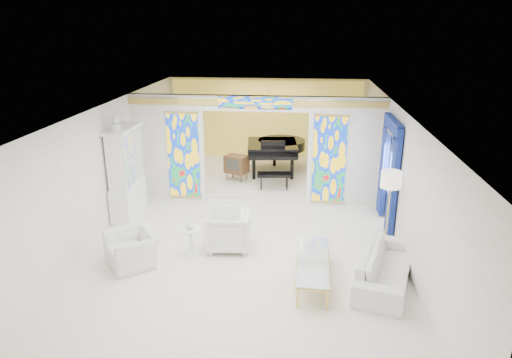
# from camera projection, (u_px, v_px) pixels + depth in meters

# --- Properties ---
(floor) EXTENTS (12.00, 12.00, 0.00)m
(floor) POSITION_uv_depth(u_px,v_px,m) (248.00, 230.00, 11.26)
(floor) COLOR silver
(floor) RESTS_ON ground
(ceiling) EXTENTS (7.00, 12.00, 0.02)m
(ceiling) POSITION_uv_depth(u_px,v_px,m) (247.00, 109.00, 10.29)
(ceiling) COLOR silver
(ceiling) RESTS_ON wall_back
(wall_back) EXTENTS (7.00, 0.02, 3.00)m
(wall_back) POSITION_uv_depth(u_px,v_px,m) (267.00, 121.00, 16.42)
(wall_back) COLOR white
(wall_back) RESTS_ON floor
(wall_front) EXTENTS (7.00, 0.02, 3.00)m
(wall_front) POSITION_uv_depth(u_px,v_px,m) (185.00, 337.00, 5.13)
(wall_front) COLOR white
(wall_front) RESTS_ON floor
(wall_left) EXTENTS (0.02, 12.00, 3.00)m
(wall_left) POSITION_uv_depth(u_px,v_px,m) (105.00, 168.00, 11.10)
(wall_left) COLOR white
(wall_left) RESTS_ON floor
(wall_right) EXTENTS (0.02, 12.00, 3.00)m
(wall_right) POSITION_uv_depth(u_px,v_px,m) (399.00, 177.00, 10.45)
(wall_right) COLOR white
(wall_right) RESTS_ON floor
(partition_wall) EXTENTS (7.00, 0.22, 3.00)m
(partition_wall) POSITION_uv_depth(u_px,v_px,m) (256.00, 144.00, 12.60)
(partition_wall) COLOR white
(partition_wall) RESTS_ON floor
(stained_glass_left) EXTENTS (0.90, 0.04, 2.40)m
(stained_glass_left) POSITION_uv_depth(u_px,v_px,m) (184.00, 156.00, 12.81)
(stained_glass_left) COLOR gold
(stained_glass_left) RESTS_ON partition_wall
(stained_glass_right) EXTENTS (0.90, 0.04, 2.40)m
(stained_glass_right) POSITION_uv_depth(u_px,v_px,m) (329.00, 160.00, 12.43)
(stained_glass_right) COLOR gold
(stained_glass_right) RESTS_ON partition_wall
(stained_glass_transom) EXTENTS (2.00, 0.04, 0.34)m
(stained_glass_transom) POSITION_uv_depth(u_px,v_px,m) (255.00, 103.00, 12.12)
(stained_glass_transom) COLOR gold
(stained_glass_transom) RESTS_ON partition_wall
(alcove_platform) EXTENTS (6.80, 3.80, 0.18)m
(alcove_platform) POSITION_uv_depth(u_px,v_px,m) (262.00, 174.00, 15.09)
(alcove_platform) COLOR silver
(alcove_platform) RESTS_ON floor
(gold_curtain_back) EXTENTS (6.70, 0.10, 2.90)m
(gold_curtain_back) POSITION_uv_depth(u_px,v_px,m) (266.00, 121.00, 16.31)
(gold_curtain_back) COLOR #FDDD58
(gold_curtain_back) RESTS_ON wall_back
(chandelier) EXTENTS (0.48, 0.48, 0.30)m
(chandelier) POSITION_uv_depth(u_px,v_px,m) (268.00, 100.00, 14.18)
(chandelier) COLOR gold
(chandelier) RESTS_ON ceiling
(blue_drapes) EXTENTS (0.14, 1.85, 2.65)m
(blue_drapes) POSITION_uv_depth(u_px,v_px,m) (389.00, 164.00, 11.09)
(blue_drapes) COLOR navy
(blue_drapes) RESTS_ON wall_right
(china_cabinet) EXTENTS (0.56, 1.46, 2.72)m
(china_cabinet) POSITION_uv_depth(u_px,v_px,m) (126.00, 173.00, 11.75)
(china_cabinet) COLOR white
(china_cabinet) RESTS_ON floor
(armchair_left) EXTENTS (1.39, 1.41, 0.69)m
(armchair_left) POSITION_uv_depth(u_px,v_px,m) (132.00, 249.00, 9.57)
(armchair_left) COLOR white
(armchair_left) RESTS_ON floor
(armchair_right) EXTENTS (1.05, 1.03, 0.89)m
(armchair_right) POSITION_uv_depth(u_px,v_px,m) (228.00, 230.00, 10.22)
(armchair_right) COLOR white
(armchair_right) RESTS_ON floor
(sofa) EXTENTS (1.52, 2.48, 0.68)m
(sofa) POSITION_uv_depth(u_px,v_px,m) (385.00, 267.00, 8.90)
(sofa) COLOR white
(sofa) RESTS_ON floor
(side_table) EXTENTS (0.65, 0.65, 0.62)m
(side_table) POSITION_uv_depth(u_px,v_px,m) (191.00, 237.00, 9.95)
(side_table) COLOR white
(side_table) RESTS_ON floor
(vase) EXTENTS (0.21, 0.21, 0.19)m
(vase) POSITION_uv_depth(u_px,v_px,m) (190.00, 224.00, 9.85)
(vase) COLOR white
(vase) RESTS_ON side_table
(coffee_table) EXTENTS (0.68, 2.06, 0.46)m
(coffee_table) POSITION_uv_depth(u_px,v_px,m) (313.00, 262.00, 8.92)
(coffee_table) COLOR silver
(coffee_table) RESTS_ON floor
(floor_lamp) EXTENTS (0.52, 0.52, 1.83)m
(floor_lamp) POSITION_uv_depth(u_px,v_px,m) (391.00, 183.00, 9.83)
(floor_lamp) COLOR gold
(floor_lamp) RESTS_ON floor
(grand_piano) EXTENTS (2.01, 3.13, 1.20)m
(grand_piano) POSITION_uv_depth(u_px,v_px,m) (277.00, 147.00, 14.90)
(grand_piano) COLOR black
(grand_piano) RESTS_ON alcove_platform
(tv_console) EXTENTS (0.81, 0.70, 0.79)m
(tv_console) POSITION_uv_depth(u_px,v_px,m) (236.00, 164.00, 14.11)
(tv_console) COLOR brown
(tv_console) RESTS_ON alcove_platform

